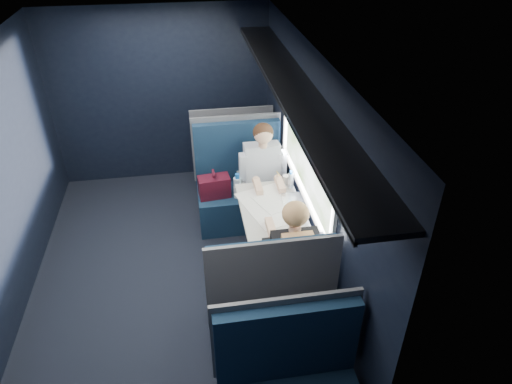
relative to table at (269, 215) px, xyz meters
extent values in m
cube|color=black|center=(-1.03, 0.00, -0.67)|extent=(2.80, 4.20, 0.01)
cube|color=black|center=(0.42, 0.00, 0.49)|extent=(0.10, 4.20, 2.30)
cube|color=black|center=(-1.03, 2.15, 0.49)|extent=(2.80, 0.10, 2.30)
cube|color=silver|center=(-1.03, 0.00, 1.69)|extent=(2.80, 4.20, 0.10)
cube|color=beige|center=(0.35, 0.00, 1.08)|extent=(0.03, 1.84, 0.07)
cube|color=beige|center=(0.35, 0.00, 0.23)|extent=(0.03, 1.84, 0.07)
cube|color=beige|center=(0.35, -0.89, 0.66)|extent=(0.03, 0.07, 0.78)
cube|color=beige|center=(0.35, 0.89, 0.66)|extent=(0.03, 0.07, 0.78)
cube|color=black|center=(0.19, 0.00, 1.32)|extent=(0.36, 4.10, 0.04)
cube|color=black|center=(0.02, 0.00, 1.30)|extent=(0.02, 4.10, 0.03)
cube|color=red|center=(0.35, 0.00, 1.23)|extent=(0.01, 0.10, 0.12)
cylinder|color=#54565E|center=(-0.15, 0.00, -0.31)|extent=(0.08, 0.08, 0.70)
cube|color=beige|center=(0.03, 0.00, 0.06)|extent=(0.62, 1.00, 0.04)
cube|color=#0C1E35|center=(-0.18, 0.78, -0.44)|extent=(1.00, 0.50, 0.45)
cube|color=#0C1E35|center=(-0.18, 1.08, 0.16)|extent=(1.00, 0.10, 0.75)
cube|color=#54565E|center=(-0.18, 1.14, 0.19)|extent=(1.04, 0.03, 0.82)
cube|color=#54565E|center=(-0.18, 0.73, -0.11)|extent=(0.06, 0.40, 0.20)
cube|color=#4B101F|center=(-0.49, 0.75, -0.09)|extent=(0.37, 0.22, 0.25)
cylinder|color=#4B101F|center=(-0.49, 0.75, 0.09)|extent=(0.05, 0.15, 0.03)
cylinder|color=silver|center=(-0.23, 0.69, -0.09)|extent=(0.09, 0.09, 0.25)
cylinder|color=blue|center=(-0.23, 0.69, 0.06)|extent=(0.05, 0.05, 0.05)
cube|color=#0C1E35|center=(-0.18, -0.78, -0.44)|extent=(1.00, 0.50, 0.45)
cube|color=#0C1E35|center=(-0.18, -1.08, 0.16)|extent=(1.00, 0.10, 0.75)
cube|color=#54565E|center=(-0.18, -1.14, 0.19)|extent=(1.04, 0.03, 0.82)
cube|color=#54565E|center=(-0.18, -0.73, -0.11)|extent=(0.06, 0.40, 0.20)
cube|color=#0C1E35|center=(-0.18, 1.88, -0.44)|extent=(1.00, 0.40, 0.45)
cube|color=#0C1E35|center=(-0.18, 1.64, 0.12)|extent=(1.00, 0.10, 0.66)
cube|color=#54565E|center=(-0.18, 1.59, 0.14)|extent=(1.04, 0.03, 0.72)
cube|color=#0C1E35|center=(-0.18, -1.64, 0.12)|extent=(1.00, 0.10, 0.66)
cube|color=#54565E|center=(-0.18, -1.59, 0.14)|extent=(1.04, 0.03, 0.72)
cube|color=black|center=(0.07, 0.64, -0.13)|extent=(0.36, 0.44, 0.16)
cube|color=black|center=(0.07, 0.44, -0.44)|extent=(0.32, 0.12, 0.45)
cube|color=#B2BAD3|center=(0.07, 0.80, 0.12)|extent=(0.40, 0.29, 0.53)
cylinder|color=#D8A88C|center=(0.07, 0.76, 0.40)|extent=(0.10, 0.10, 0.06)
sphere|color=#D8A88C|center=(0.07, 0.74, 0.53)|extent=(0.21, 0.21, 0.21)
sphere|color=#382114|center=(0.07, 0.76, 0.55)|extent=(0.22, 0.22, 0.22)
cube|color=#B2BAD3|center=(-0.15, 0.76, 0.12)|extent=(0.09, 0.12, 0.34)
cube|color=#B2BAD3|center=(0.29, 0.76, 0.12)|extent=(0.09, 0.12, 0.34)
cube|color=black|center=(0.07, -0.64, -0.13)|extent=(0.36, 0.44, 0.16)
cube|color=black|center=(0.07, -0.44, -0.44)|extent=(0.32, 0.12, 0.45)
cube|color=black|center=(0.07, -0.80, 0.12)|extent=(0.40, 0.29, 0.53)
cylinder|color=#D8A88C|center=(0.07, -0.76, 0.40)|extent=(0.10, 0.10, 0.06)
sphere|color=#D8A88C|center=(0.07, -0.74, 0.53)|extent=(0.21, 0.21, 0.21)
sphere|color=tan|center=(0.07, -0.76, 0.55)|extent=(0.22, 0.22, 0.22)
cube|color=black|center=(-0.15, -0.76, 0.12)|extent=(0.09, 0.12, 0.34)
cube|color=black|center=(0.29, -0.76, 0.12)|extent=(0.09, 0.12, 0.34)
cube|color=tan|center=(0.07, -0.86, 0.24)|extent=(0.26, 0.07, 0.36)
cube|color=white|center=(0.02, 0.05, 0.08)|extent=(0.67, 0.81, 0.01)
cube|color=silver|center=(0.29, 0.05, 0.08)|extent=(0.29, 0.37, 0.02)
cube|color=silver|center=(0.41, 0.05, 0.22)|extent=(0.04, 0.35, 0.24)
cube|color=black|center=(0.40, 0.05, 0.22)|extent=(0.03, 0.31, 0.20)
cylinder|color=silver|center=(0.30, 0.35, 0.16)|extent=(0.06, 0.06, 0.16)
cylinder|color=blue|center=(0.30, 0.35, 0.26)|extent=(0.03, 0.03, 0.04)
cylinder|color=white|center=(0.27, 0.44, 0.12)|extent=(0.07, 0.07, 0.09)
camera|label=1|loc=(-0.72, -3.63, 2.70)|focal=32.00mm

